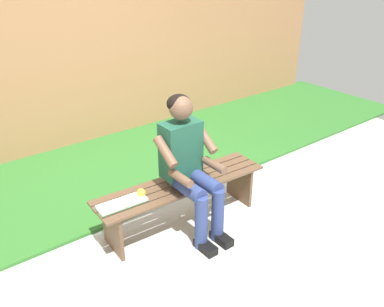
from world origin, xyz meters
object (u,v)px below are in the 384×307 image
book_open (122,203)px  person_seated (189,162)px  bench_near (182,193)px  apple (141,193)px

book_open → person_seated: bearing=171.9°
bench_near → book_open: (0.59, -0.02, 0.11)m
person_seated → book_open: 0.65m
bench_near → person_seated: person_seated is taller
bench_near → person_seated: size_ratio=1.33×
apple → book_open: size_ratio=0.18×
person_seated → apple: size_ratio=15.98×
person_seated → apple: bearing=-16.0°
person_seated → book_open: bearing=-10.9°
person_seated → book_open: size_ratio=2.93×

